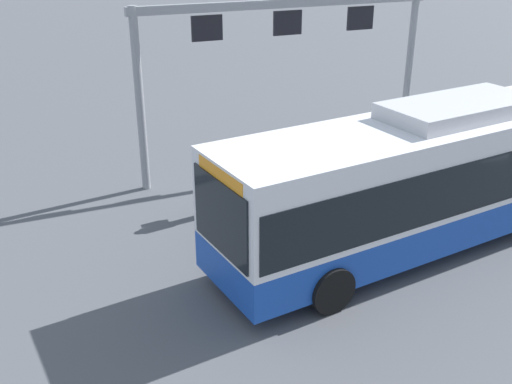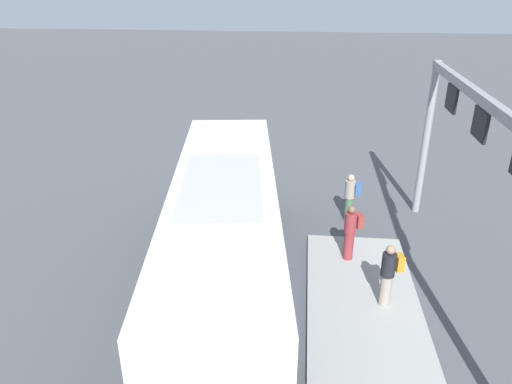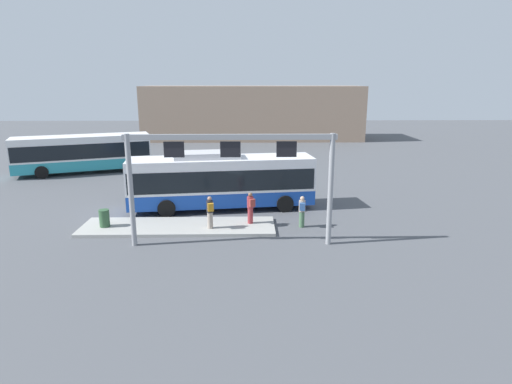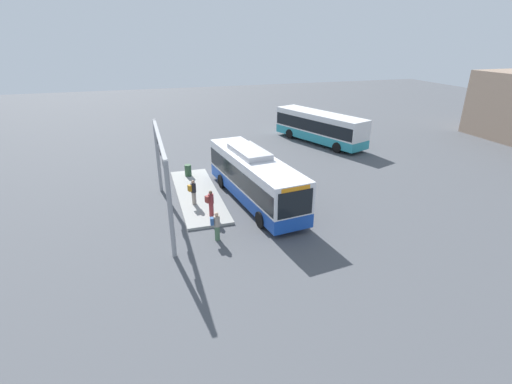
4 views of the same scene
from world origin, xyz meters
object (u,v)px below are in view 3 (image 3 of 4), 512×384
bus_background_left (83,152)px  bus_main (221,179)px  person_waiting_mid (210,212)px  person_boarding (302,211)px  trash_bin (104,218)px  person_waiting_near (251,207)px

bus_background_left → bus_main: bearing=-61.7°
person_waiting_mid → bus_background_left: bearing=23.3°
bus_main → person_boarding: bus_main is taller
bus_main → person_waiting_mid: 4.14m
person_boarding → trash_bin: bearing=96.5°
bus_main → person_waiting_near: bearing=-69.9°
bus_background_left → person_waiting_mid: 18.90m
bus_main → trash_bin: size_ratio=12.26×
bus_background_left → person_waiting_near: size_ratio=6.52×
person_waiting_mid → trash_bin: (-5.47, 0.39, -0.44)m
bus_background_left → person_waiting_near: bearing=-65.6°
bus_background_left → person_boarding: bearing=-61.0°
trash_bin → bus_main: bearing=32.2°
bus_main → bus_background_left: bearing=131.4°
person_waiting_near → trash_bin: (-7.52, -0.36, -0.44)m
person_boarding → person_waiting_mid: (-4.73, -0.55, 0.16)m
bus_main → person_boarding: size_ratio=6.61×
person_waiting_near → bus_background_left: bearing=22.0°
person_waiting_mid → person_waiting_near: bearing=-85.1°
bus_main → bus_background_left: size_ratio=1.01×
person_waiting_near → person_waiting_mid: (-2.05, -0.75, 0.00)m
bus_main → trash_bin: bus_main is taller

